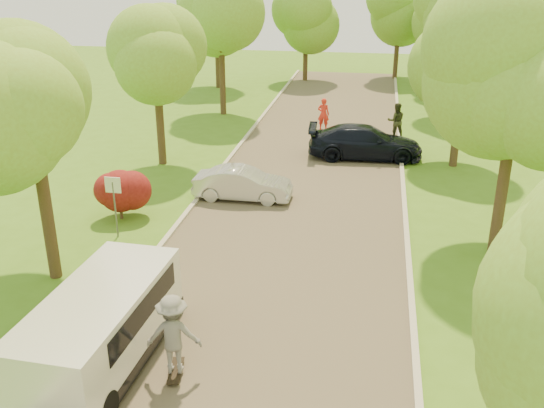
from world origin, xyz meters
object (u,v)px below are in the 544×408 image
Objects in this scene: silver_sedan at (243,184)px; person_striped at (323,114)px; skateboarder at (173,334)px; longboard at (176,371)px; minivan at (102,327)px; dark_sedan at (365,142)px; street_sign at (114,194)px; person_olive at (396,121)px.

person_striped is at bearing -11.08° from silver_sedan.
longboard is at bearing 170.03° from skateboarder.
minivan is at bearing -13.06° from longboard.
minivan is at bearing 158.64° from dark_sedan.
silver_sedan is 11.12m from skateboarder.
silver_sedan reaches higher than longboard.
person_olive is (9.60, 14.23, -0.61)m from street_sign.
longboard is at bearing 66.73° from person_olive.
person_striped is (2.14, 11.13, 0.25)m from silver_sedan.
minivan is 2.78× the size of person_olive.
street_sign is at bearing -67.50° from longboard.
street_sign is 2.12× the size of longboard.
silver_sedan is 7.80m from dark_sedan.
skateboarder is 21.73m from person_olive.
longboard is 0.53× the size of skateboarder.
dark_sedan is (8.10, 10.51, -0.78)m from street_sign.
person_olive reaches higher than person_striped.
person_striped is at bearing -103.25° from longboard.
dark_sedan is at bearing 121.23° from person_striped.
street_sign is at bearing 138.66° from dark_sedan.
skateboarder is 1.02× the size of person_olive.
dark_sedan is at bearing 52.37° from street_sign.
skateboarder reaches higher than person_striped.
silver_sedan is at bearing -95.49° from skateboarder.
minivan is at bearing -68.97° from street_sign.
minivan is 22.32m from person_striped.
person_striped is at bearing -25.08° from person_olive.
dark_sedan is 5.27× the size of longboard.
person_olive reaches higher than dark_sedan.
skateboarder is at bearing -57.52° from street_sign.
street_sign is 13.29m from dark_sedan.
street_sign is at bearing 140.08° from silver_sedan.
skateboarder is at bearing 66.73° from person_olive.
skateboarder is (-3.73, -17.37, 0.31)m from dark_sedan.
silver_sedan is 2.03× the size of person_olive.
silver_sedan is 3.78× the size of longboard.
person_striped reaches higher than silver_sedan.
street_sign is 8.26m from longboard.
minivan is 18.13m from dark_sedan.
longboard is at bearing -0.69° from minivan.
street_sign reaches higher than person_striped.
minivan is 1.37× the size of silver_sedan.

